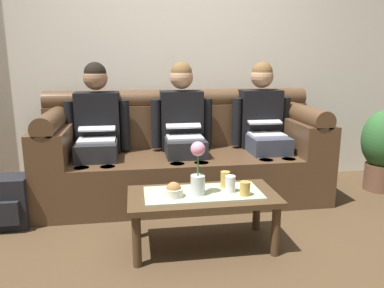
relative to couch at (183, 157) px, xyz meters
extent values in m
plane|color=#4C3823|center=(0.00, -1.17, -0.37)|extent=(14.00, 14.00, 0.00)
cube|color=silver|center=(0.00, 0.53, 1.08)|extent=(6.00, 0.12, 2.90)
cube|color=#513823|center=(0.00, -0.07, -0.16)|extent=(2.48, 0.88, 0.42)
cube|color=#513823|center=(0.00, 0.26, 0.25)|extent=(2.48, 0.22, 0.40)
cylinder|color=#513823|center=(0.00, 0.26, 0.51)|extent=(2.48, 0.18, 0.18)
cube|color=#513823|center=(-1.10, -0.07, 0.19)|extent=(0.28, 0.88, 0.28)
cylinder|color=#513823|center=(-1.10, -0.07, 0.38)|extent=(0.18, 0.88, 0.18)
cube|color=#513823|center=(1.10, -0.07, 0.19)|extent=(0.28, 0.88, 0.28)
cylinder|color=#513823|center=(1.10, -0.07, 0.38)|extent=(0.18, 0.88, 0.18)
cube|color=#232326|center=(-0.75, -0.13, 0.13)|extent=(0.34, 0.40, 0.15)
cylinder|color=#232326|center=(-0.85, -0.39, -0.16)|extent=(0.12, 0.12, 0.42)
cylinder|color=#232326|center=(-0.65, -0.39, -0.16)|extent=(0.12, 0.12, 0.42)
cube|color=black|center=(-0.75, 0.11, 0.32)|extent=(0.38, 0.22, 0.54)
cylinder|color=black|center=(-0.99, 0.07, 0.30)|extent=(0.09, 0.09, 0.44)
cylinder|color=black|center=(-0.52, 0.07, 0.30)|extent=(0.09, 0.09, 0.44)
sphere|color=#936B4C|center=(-0.75, 0.09, 0.72)|extent=(0.21, 0.21, 0.21)
sphere|color=black|center=(-0.75, 0.09, 0.76)|extent=(0.19, 0.19, 0.19)
cube|color=silver|center=(-0.75, -0.11, 0.21)|extent=(0.31, 0.22, 0.02)
cube|color=silver|center=(-0.75, 0.04, 0.32)|extent=(0.31, 0.20, 0.09)
cube|color=black|center=(-0.75, 0.03, 0.31)|extent=(0.27, 0.17, 0.07)
cube|color=#232326|center=(0.00, -0.13, 0.13)|extent=(0.34, 0.40, 0.15)
cylinder|color=#232326|center=(-0.10, -0.39, -0.16)|extent=(0.12, 0.12, 0.42)
cylinder|color=#232326|center=(0.10, -0.39, -0.16)|extent=(0.12, 0.12, 0.42)
cube|color=black|center=(0.00, 0.11, 0.32)|extent=(0.38, 0.22, 0.54)
cylinder|color=black|center=(-0.23, 0.07, 0.30)|extent=(0.09, 0.09, 0.44)
cylinder|color=black|center=(0.23, 0.07, 0.30)|extent=(0.09, 0.09, 0.44)
sphere|color=tan|center=(0.00, 0.09, 0.72)|extent=(0.21, 0.21, 0.21)
sphere|color=brown|center=(0.00, 0.09, 0.76)|extent=(0.19, 0.19, 0.19)
cube|color=silver|center=(0.00, -0.11, 0.21)|extent=(0.31, 0.22, 0.02)
cube|color=silver|center=(0.00, 0.03, 0.32)|extent=(0.31, 0.20, 0.08)
cube|color=black|center=(0.00, 0.02, 0.32)|extent=(0.27, 0.18, 0.07)
cube|color=#383D4C|center=(0.75, -0.13, 0.13)|extent=(0.34, 0.40, 0.15)
cylinder|color=#383D4C|center=(0.65, -0.39, -0.16)|extent=(0.12, 0.12, 0.42)
cylinder|color=#383D4C|center=(0.85, -0.39, -0.16)|extent=(0.12, 0.12, 0.42)
cube|color=black|center=(0.75, 0.11, 0.32)|extent=(0.38, 0.22, 0.54)
cylinder|color=black|center=(0.52, 0.07, 0.30)|extent=(0.09, 0.09, 0.44)
cylinder|color=black|center=(0.99, 0.07, 0.30)|extent=(0.09, 0.09, 0.44)
sphere|color=tan|center=(0.75, 0.09, 0.72)|extent=(0.21, 0.21, 0.21)
sphere|color=brown|center=(0.75, 0.09, 0.76)|extent=(0.19, 0.19, 0.19)
cube|color=silver|center=(0.75, -0.11, 0.21)|extent=(0.31, 0.22, 0.02)
cube|color=silver|center=(0.75, 0.02, 0.32)|extent=(0.31, 0.21, 0.05)
cube|color=black|center=(0.75, 0.01, 0.32)|extent=(0.27, 0.18, 0.04)
cube|color=#47331E|center=(0.00, -0.99, -0.01)|extent=(0.99, 0.49, 0.04)
cube|color=#B2C69E|center=(0.00, -0.99, 0.01)|extent=(0.77, 0.34, 0.01)
cylinder|color=#47331E|center=(-0.44, -1.19, -0.20)|extent=(0.06, 0.06, 0.34)
cylinder|color=#47331E|center=(0.44, -1.19, -0.20)|extent=(0.06, 0.06, 0.34)
cylinder|color=#47331E|center=(-0.44, -0.80, -0.20)|extent=(0.06, 0.06, 0.34)
cylinder|color=#47331E|center=(0.44, -0.80, -0.20)|extent=(0.06, 0.06, 0.34)
cylinder|color=silver|center=(-0.04, -1.03, 0.08)|extent=(0.09, 0.09, 0.13)
cylinder|color=#3D7538|center=(-0.04, -1.03, 0.22)|extent=(0.01, 0.01, 0.14)
sphere|color=pink|center=(-0.04, -1.03, 0.33)|extent=(0.09, 0.09, 0.09)
cylinder|color=silver|center=(-0.20, -1.04, 0.05)|extent=(0.12, 0.12, 0.05)
sphere|color=olive|center=(-0.20, -1.04, 0.07)|extent=(0.10, 0.10, 0.10)
cylinder|color=silver|center=(0.18, -1.01, 0.08)|extent=(0.07, 0.07, 0.11)
cylinder|color=gold|center=(0.26, -1.09, 0.07)|extent=(0.07, 0.07, 0.09)
cylinder|color=gold|center=(0.17, -0.91, 0.08)|extent=(0.06, 0.06, 0.11)
cube|color=black|center=(-1.38, -0.45, -0.17)|extent=(0.28, 0.24, 0.39)
cube|color=black|center=(-1.38, -0.59, -0.21)|extent=(0.20, 0.05, 0.18)
cylinder|color=brown|center=(1.90, -0.14, -0.24)|extent=(0.28, 0.28, 0.26)
ellipsoid|color=#2D602D|center=(1.90, -0.14, 0.13)|extent=(0.40, 0.40, 0.56)
camera|label=1|loc=(-0.44, -3.34, 0.90)|focal=35.61mm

